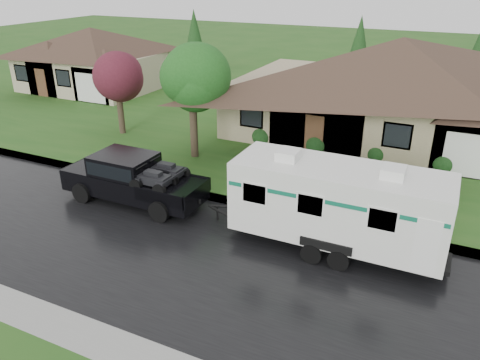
# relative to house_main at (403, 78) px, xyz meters

# --- Properties ---
(ground) EXTENTS (140.00, 140.00, 0.00)m
(ground) POSITION_rel_house_main_xyz_m (-2.29, -13.84, -3.59)
(ground) COLOR #225019
(ground) RESTS_ON ground
(road) EXTENTS (140.00, 8.00, 0.01)m
(road) POSITION_rel_house_main_xyz_m (-2.29, -15.84, -3.59)
(road) COLOR black
(road) RESTS_ON ground
(curb) EXTENTS (140.00, 0.50, 0.15)m
(curb) POSITION_rel_house_main_xyz_m (-2.29, -11.59, -3.52)
(curb) COLOR gray
(curb) RESTS_ON ground
(lawn) EXTENTS (140.00, 26.00, 0.15)m
(lawn) POSITION_rel_house_main_xyz_m (-2.29, 1.16, -3.52)
(lawn) COLOR #225019
(lawn) RESTS_ON ground
(house_main) EXTENTS (19.44, 10.80, 6.90)m
(house_main) POSITION_rel_house_main_xyz_m (0.00, 0.00, 0.00)
(house_main) COLOR #988C67
(house_main) RESTS_ON lawn
(house_far) EXTENTS (10.80, 8.64, 5.80)m
(house_far) POSITION_rel_house_main_xyz_m (-24.07, 2.02, -0.62)
(house_far) COLOR tan
(house_far) RESTS_ON lawn
(tree_left_green) EXTENTS (3.42, 3.42, 5.66)m
(tree_left_green) POSITION_rel_house_main_xyz_m (-9.05, -7.82, 0.48)
(tree_left_green) COLOR #382B1E
(tree_left_green) RESTS_ON lawn
(tree_red) EXTENTS (2.91, 2.91, 4.81)m
(tree_red) POSITION_rel_house_main_xyz_m (-14.91, -6.36, -0.11)
(tree_red) COLOR #382B1E
(tree_red) RESTS_ON lawn
(shrub_row) EXTENTS (13.60, 1.00, 1.00)m
(shrub_row) POSITION_rel_house_main_xyz_m (-0.29, -4.54, -2.94)
(shrub_row) COLOR #143814
(shrub_row) RESTS_ON lawn
(pickup_truck) EXTENTS (6.21, 2.36, 2.07)m
(pickup_truck) POSITION_rel_house_main_xyz_m (-8.95, -13.22, -2.48)
(pickup_truck) COLOR black
(pickup_truck) RESTS_ON ground
(travel_trailer) EXTENTS (7.66, 2.69, 3.44)m
(travel_trailer) POSITION_rel_house_main_xyz_m (-0.14, -13.22, -1.77)
(travel_trailer) COLOR white
(travel_trailer) RESTS_ON ground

